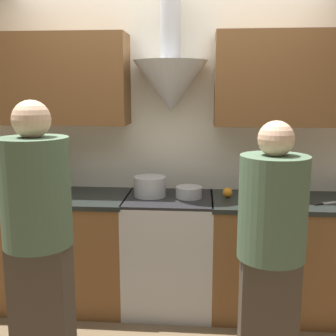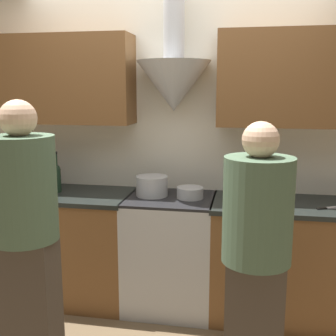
{
  "view_description": "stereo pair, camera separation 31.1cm",
  "coord_description": "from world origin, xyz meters",
  "px_view_note": "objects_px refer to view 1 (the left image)",
  "views": [
    {
      "loc": [
        0.25,
        -2.79,
        1.73
      ],
      "look_at": [
        0.0,
        0.26,
        1.15
      ],
      "focal_mm": 45.0,
      "sensor_mm": 36.0,
      "label": 1
    },
    {
      "loc": [
        0.56,
        -2.75,
        1.73
      ],
      "look_at": [
        0.0,
        0.26,
        1.15
      ],
      "focal_mm": 45.0,
      "sensor_mm": 36.0,
      "label": 2
    }
  ],
  "objects_px": {
    "stove_range": "(169,252)",
    "saucepan": "(249,191)",
    "mixing_bowl": "(189,192)",
    "wine_bottle_4": "(24,178)",
    "person_foreground_left": "(39,244)",
    "stock_pot": "(150,186)",
    "orange_fruit": "(228,192)",
    "wine_bottle_6": "(50,179)",
    "person_foreground_right": "(271,251)",
    "wine_bottle_5": "(37,179)",
    "wine_bottle_2": "(1,178)",
    "wine_bottle_3": "(14,177)"
  },
  "relations": [
    {
      "from": "person_foreground_left",
      "to": "wine_bottle_5",
      "type": "bearing_deg",
      "value": 111.89
    },
    {
      "from": "stock_pot",
      "to": "orange_fruit",
      "type": "relative_size",
      "value": 3.29
    },
    {
      "from": "wine_bottle_5",
      "to": "person_foreground_left",
      "type": "bearing_deg",
      "value": -68.11
    },
    {
      "from": "person_foreground_right",
      "to": "stock_pot",
      "type": "bearing_deg",
      "value": 129.5
    },
    {
      "from": "wine_bottle_5",
      "to": "stock_pot",
      "type": "relative_size",
      "value": 1.26
    },
    {
      "from": "wine_bottle_4",
      "to": "wine_bottle_5",
      "type": "relative_size",
      "value": 1.06
    },
    {
      "from": "saucepan",
      "to": "person_foreground_left",
      "type": "relative_size",
      "value": 0.09
    },
    {
      "from": "wine_bottle_6",
      "to": "mixing_bowl",
      "type": "xyz_separation_m",
      "value": [
        1.09,
        0.0,
        -0.09
      ]
    },
    {
      "from": "mixing_bowl",
      "to": "wine_bottle_4",
      "type": "bearing_deg",
      "value": -179.12
    },
    {
      "from": "person_foreground_left",
      "to": "stock_pot",
      "type": "bearing_deg",
      "value": 68.26
    },
    {
      "from": "orange_fruit",
      "to": "wine_bottle_5",
      "type": "bearing_deg",
      "value": -177.91
    },
    {
      "from": "wine_bottle_5",
      "to": "person_foreground_left",
      "type": "height_order",
      "value": "person_foreground_left"
    },
    {
      "from": "wine_bottle_6",
      "to": "person_foreground_left",
      "type": "relative_size",
      "value": 0.2
    },
    {
      "from": "stove_range",
      "to": "orange_fruit",
      "type": "distance_m",
      "value": 0.66
    },
    {
      "from": "stock_pot",
      "to": "saucepan",
      "type": "height_order",
      "value": "stock_pot"
    },
    {
      "from": "wine_bottle_5",
      "to": "saucepan",
      "type": "xyz_separation_m",
      "value": [
        1.66,
        0.08,
        -0.08
      ]
    },
    {
      "from": "wine_bottle_4",
      "to": "stock_pot",
      "type": "distance_m",
      "value": 0.99
    },
    {
      "from": "stove_range",
      "to": "wine_bottle_3",
      "type": "height_order",
      "value": "wine_bottle_3"
    },
    {
      "from": "wine_bottle_2",
      "to": "orange_fruit",
      "type": "relative_size",
      "value": 4.26
    },
    {
      "from": "stove_range",
      "to": "wine_bottle_5",
      "type": "xyz_separation_m",
      "value": [
        -1.04,
        -0.02,
        0.58
      ]
    },
    {
      "from": "person_foreground_left",
      "to": "person_foreground_right",
      "type": "xyz_separation_m",
      "value": [
        1.24,
        0.18,
        -0.07
      ]
    },
    {
      "from": "wine_bottle_4",
      "to": "stock_pot",
      "type": "xyz_separation_m",
      "value": [
        0.99,
        0.04,
        -0.06
      ]
    },
    {
      "from": "stove_range",
      "to": "saucepan",
      "type": "bearing_deg",
      "value": 5.59
    },
    {
      "from": "orange_fruit",
      "to": "person_foreground_right",
      "type": "relative_size",
      "value": 0.05
    },
    {
      "from": "orange_fruit",
      "to": "person_foreground_left",
      "type": "bearing_deg",
      "value": -132.7
    },
    {
      "from": "wine_bottle_4",
      "to": "wine_bottle_6",
      "type": "bearing_deg",
      "value": 4.41
    },
    {
      "from": "wine_bottle_3",
      "to": "wine_bottle_6",
      "type": "height_order",
      "value": "wine_bottle_3"
    },
    {
      "from": "wine_bottle_3",
      "to": "stock_pot",
      "type": "distance_m",
      "value": 1.08
    },
    {
      "from": "wine_bottle_4",
      "to": "orange_fruit",
      "type": "xyz_separation_m",
      "value": [
        1.59,
        0.05,
        -0.1
      ]
    },
    {
      "from": "saucepan",
      "to": "orange_fruit",
      "type": "bearing_deg",
      "value": -172.56
    },
    {
      "from": "wine_bottle_2",
      "to": "wine_bottle_4",
      "type": "bearing_deg",
      "value": -0.02
    },
    {
      "from": "stove_range",
      "to": "wine_bottle_2",
      "type": "bearing_deg",
      "value": -179.36
    },
    {
      "from": "wine_bottle_5",
      "to": "mixing_bowl",
      "type": "xyz_separation_m",
      "value": [
        1.19,
        0.02,
        -0.09
      ]
    },
    {
      "from": "stock_pot",
      "to": "person_foreground_left",
      "type": "height_order",
      "value": "person_foreground_left"
    },
    {
      "from": "orange_fruit",
      "to": "wine_bottle_2",
      "type": "bearing_deg",
      "value": -178.28
    },
    {
      "from": "wine_bottle_3",
      "to": "wine_bottle_5",
      "type": "distance_m",
      "value": 0.19
    },
    {
      "from": "mixing_bowl",
      "to": "person_foreground_right",
      "type": "distance_m",
      "value": 1.05
    },
    {
      "from": "wine_bottle_5",
      "to": "mixing_bowl",
      "type": "relative_size",
      "value": 1.54
    },
    {
      "from": "mixing_bowl",
      "to": "stock_pot",
      "type": "bearing_deg",
      "value": 175.69
    },
    {
      "from": "wine_bottle_3",
      "to": "orange_fruit",
      "type": "bearing_deg",
      "value": 1.66
    },
    {
      "from": "wine_bottle_3",
      "to": "stock_pot",
      "type": "relative_size",
      "value": 1.42
    },
    {
      "from": "stove_range",
      "to": "mixing_bowl",
      "type": "distance_m",
      "value": 0.51
    },
    {
      "from": "stock_pot",
      "to": "mixing_bowl",
      "type": "bearing_deg",
      "value": -4.31
    },
    {
      "from": "wine_bottle_5",
      "to": "saucepan",
      "type": "distance_m",
      "value": 1.66
    },
    {
      "from": "stove_range",
      "to": "wine_bottle_4",
      "type": "height_order",
      "value": "wine_bottle_4"
    },
    {
      "from": "stock_pot",
      "to": "orange_fruit",
      "type": "height_order",
      "value": "stock_pot"
    },
    {
      "from": "wine_bottle_4",
      "to": "orange_fruit",
      "type": "relative_size",
      "value": 4.39
    },
    {
      "from": "wine_bottle_3",
      "to": "person_foreground_left",
      "type": "bearing_deg",
      "value": -60.32
    },
    {
      "from": "wine_bottle_2",
      "to": "saucepan",
      "type": "height_order",
      "value": "wine_bottle_2"
    },
    {
      "from": "stock_pot",
      "to": "wine_bottle_2",
      "type": "bearing_deg",
      "value": -177.92
    }
  ]
}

